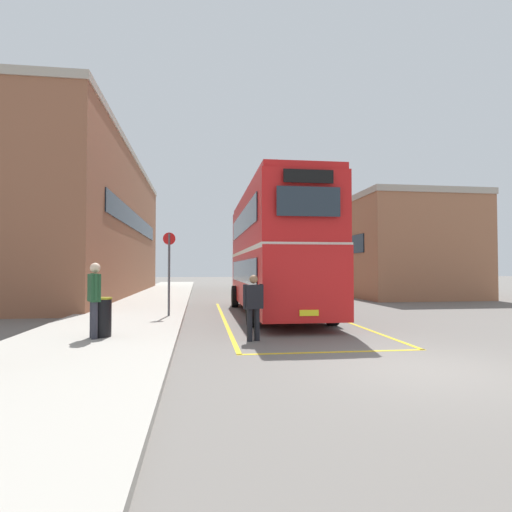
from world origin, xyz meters
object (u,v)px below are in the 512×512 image
at_px(pedestrian_waiting_near, 94,294).
at_px(litter_bin, 101,317).
at_px(bus_stop_sign, 169,266).
at_px(single_deck_bus, 281,270).
at_px(pedestrian_boarding, 253,303).
at_px(double_decker_bus, 274,251).

height_order(pedestrian_waiting_near, litter_bin, pedestrian_waiting_near).
xyz_separation_m(litter_bin, bus_stop_sign, (1.33, 4.41, 1.28)).
bearing_deg(pedestrian_waiting_near, single_deck_bus, 69.60).
height_order(pedestrian_boarding, bus_stop_sign, bus_stop_sign).
bearing_deg(pedestrian_boarding, bus_stop_sign, 116.87).
height_order(double_decker_bus, bus_stop_sign, double_decker_bus).
bearing_deg(pedestrian_boarding, double_decker_bus, 74.63).
bearing_deg(pedestrian_waiting_near, litter_bin, 62.51).
relative_size(litter_bin, bus_stop_sign, 0.32).
bearing_deg(single_deck_bus, pedestrian_waiting_near, -110.40).
xyz_separation_m(double_decker_bus, pedestrian_waiting_near, (-5.43, -5.73, -1.32)).
bearing_deg(bus_stop_sign, double_decker_bus, 15.32).
bearing_deg(bus_stop_sign, pedestrian_boarding, -63.13).
height_order(pedestrian_waiting_near, bus_stop_sign, bus_stop_sign).
bearing_deg(litter_bin, double_decker_bus, 46.00).
bearing_deg(pedestrian_waiting_near, bus_stop_sign, 72.70).
relative_size(double_decker_bus, litter_bin, 11.32).
bearing_deg(pedestrian_boarding, pedestrian_waiting_near, 178.79).
bearing_deg(double_decker_bus, bus_stop_sign, -164.68).
height_order(double_decker_bus, litter_bin, double_decker_bus).
distance_m(litter_bin, bus_stop_sign, 4.78).
bearing_deg(litter_bin, bus_stop_sign, 73.27).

